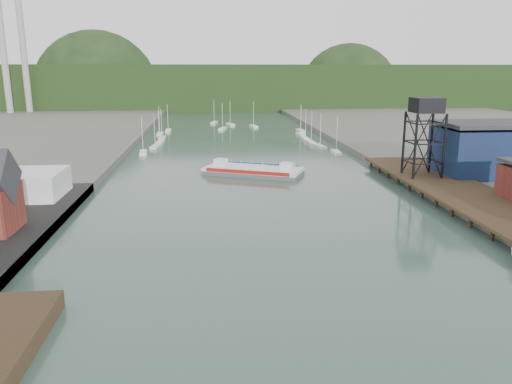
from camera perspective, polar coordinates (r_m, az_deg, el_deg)
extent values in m
plane|color=#2B433B|center=(47.14, 6.43, -16.47)|extent=(600.00, 600.00, 0.00)
cube|color=black|center=(98.81, 22.36, 0.06)|extent=(14.00, 70.00, 0.50)
cylinder|color=black|center=(96.42, 19.14, -0.65)|extent=(0.60, 0.60, 2.20)
cylinder|color=black|center=(101.98, 25.29, -0.46)|extent=(0.60, 0.60, 2.20)
cube|color=silver|center=(98.38, -26.26, 0.78)|extent=(18.00, 12.00, 4.50)
cylinder|color=black|center=(104.28, 17.74, 4.92)|extent=(0.50, 0.50, 13.00)
cylinder|color=black|center=(106.77, 20.71, 4.88)|extent=(0.50, 0.50, 13.00)
cylinder|color=black|center=(109.75, 16.52, 5.43)|extent=(0.50, 0.50, 13.00)
cylinder|color=black|center=(112.13, 19.38, 5.38)|extent=(0.50, 0.50, 13.00)
cube|color=black|center=(107.36, 18.92, 9.38)|extent=(5.50, 5.50, 3.00)
cube|color=#0B1733|center=(117.08, 24.86, 4.20)|extent=(20.00, 14.00, 10.00)
cube|color=#2D2D33|center=(116.36, 25.15, 7.06)|extent=(20.50, 14.50, 0.80)
cube|color=silver|center=(146.70, -12.76, 4.39)|extent=(2.67, 7.65, 0.90)
cube|color=silver|center=(157.63, -11.44, 5.10)|extent=(2.81, 7.67, 0.90)
cube|color=silver|center=(166.30, -10.94, 5.57)|extent=(2.35, 7.59, 0.90)
cube|color=silver|center=(176.09, -10.69, 6.04)|extent=(2.01, 7.50, 0.90)
cube|color=silver|center=(188.35, -10.92, 6.53)|extent=(2.00, 7.50, 0.90)
cube|color=silver|center=(197.88, -10.00, 6.92)|extent=(2.16, 7.54, 0.90)
cube|color=silver|center=(145.36, 9.14, 4.47)|extent=(2.53, 7.62, 0.90)
cube|color=silver|center=(155.88, 7.34, 5.17)|extent=(2.76, 7.67, 0.90)
cube|color=silver|center=(164.15, 6.32, 5.64)|extent=(2.22, 7.56, 0.90)
cube|color=silver|center=(172.84, 5.65, 6.07)|extent=(2.18, 7.54, 0.90)
cube|color=silver|center=(183.72, 5.12, 6.54)|extent=(2.46, 7.61, 0.90)
cube|color=silver|center=(195.43, 5.10, 6.99)|extent=(2.48, 7.61, 0.90)
cube|color=silver|center=(201.17, -3.85, 7.21)|extent=(3.78, 7.76, 0.90)
cube|color=silver|center=(209.89, -0.28, 7.52)|extent=(3.31, 7.74, 0.90)
cube|color=silver|center=(217.20, -2.96, 7.72)|extent=(3.76, 7.76, 0.90)
cube|color=silver|center=(224.96, -4.80, 7.90)|extent=(3.40, 7.74, 0.90)
cylinder|color=#9E9F99|center=(288.11, -26.86, 13.72)|extent=(3.20, 3.20, 60.00)
cylinder|color=#9E9F99|center=(290.13, -24.99, 13.90)|extent=(3.20, 3.20, 60.00)
cube|color=black|center=(340.04, -4.08, 11.91)|extent=(500.00, 120.00, 28.00)
sphere|color=black|center=(347.43, -17.61, 10.69)|extent=(80.00, 80.00, 80.00)
sphere|color=black|center=(363.87, 10.48, 10.90)|extent=(70.00, 70.00, 70.00)
cube|color=#515153|center=(115.26, -0.33, 2.24)|extent=(23.93, 17.09, 0.89)
cube|color=silver|center=(115.10, -0.33, 2.63)|extent=(23.93, 17.09, 0.71)
cube|color=#A81813|center=(110.90, -1.07, 2.29)|extent=(17.96, 8.00, 0.80)
cube|color=navy|center=(119.25, 0.36, 3.12)|extent=(17.96, 8.00, 0.80)
cube|color=silver|center=(117.65, -4.03, 3.38)|extent=(3.52, 3.52, 1.78)
cube|color=silver|center=(112.65, 3.54, 2.91)|extent=(3.52, 3.52, 1.78)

